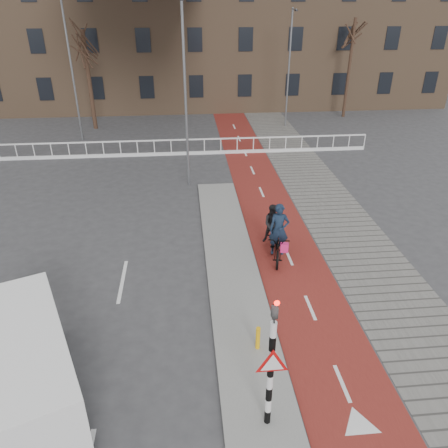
{
  "coord_description": "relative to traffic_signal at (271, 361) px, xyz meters",
  "views": [
    {
      "loc": [
        -2.18,
        -8.5,
        8.68
      ],
      "look_at": [
        -0.93,
        5.0,
        1.5
      ],
      "focal_mm": 35.0,
      "sensor_mm": 36.0,
      "label": 1
    }
  ],
  "objects": [
    {
      "name": "ground",
      "position": [
        0.6,
        2.02,
        -1.99
      ],
      "size": [
        120.0,
        120.0,
        0.0
      ],
      "primitive_type": "plane",
      "color": "#38383A",
      "rests_on": "ground"
    },
    {
      "name": "bike_lane",
      "position": [
        2.1,
        12.02,
        -1.98
      ],
      "size": [
        2.5,
        60.0,
        0.01
      ],
      "primitive_type": "cube",
      "color": "maroon",
      "rests_on": "ground"
    },
    {
      "name": "sidewalk",
      "position": [
        4.9,
        12.02,
        -1.98
      ],
      "size": [
        3.0,
        60.0,
        0.01
      ],
      "primitive_type": "cube",
      "color": "slate",
      "rests_on": "ground"
    },
    {
      "name": "curb_island",
      "position": [
        -0.1,
        6.02,
        -1.93
      ],
      "size": [
        1.8,
        16.0,
        0.12
      ],
      "primitive_type": "cube",
      "color": "gray",
      "rests_on": "ground"
    },
    {
      "name": "traffic_signal",
      "position": [
        0.0,
        0.0,
        0.0
      ],
      "size": [
        0.8,
        0.8,
        3.68
      ],
      "color": "black",
      "rests_on": "curb_island"
    },
    {
      "name": "bollard",
      "position": [
        0.15,
        2.33,
        -1.52
      ],
      "size": [
        0.12,
        0.12,
        0.7
      ],
      "primitive_type": "cylinder",
      "color": "#F6B20D",
      "rests_on": "curb_island"
    },
    {
      "name": "cyclist_near",
      "position": [
        1.64,
        6.94,
        -1.25
      ],
      "size": [
        1.13,
        2.22,
        2.18
      ],
      "rotation": [
        0.0,
        0.0,
        -0.19
      ],
      "color": "black",
      "rests_on": "bike_lane"
    },
    {
      "name": "cyclist_far",
      "position": [
        1.59,
        7.74,
        -1.24
      ],
      "size": [
        0.85,
        1.7,
        1.79
      ],
      "rotation": [
        0.0,
        0.0,
        -0.18
      ],
      "color": "black",
      "rests_on": "bike_lane"
    },
    {
      "name": "van",
      "position": [
        -5.44,
        1.13,
        -0.91
      ],
      "size": [
        3.58,
        5.12,
        2.04
      ],
      "rotation": [
        0.0,
        0.0,
        0.39
      ],
      "color": "white",
      "rests_on": "ground"
    },
    {
      "name": "railing",
      "position": [
        -4.4,
        19.02,
        -1.68
      ],
      "size": [
        28.0,
        0.1,
        0.99
      ],
      "color": "silver",
      "rests_on": "ground"
    },
    {
      "name": "townhouse_row",
      "position": [
        -2.4,
        34.02,
        5.82
      ],
      "size": [
        46.0,
        10.0,
        15.9
      ],
      "color": "#7F6047",
      "rests_on": "ground"
    },
    {
      "name": "tree_mid",
      "position": [
        -7.96,
        25.52,
        1.31
      ],
      "size": [
        0.29,
        0.29,
        6.6
      ],
      "primitive_type": "cylinder",
      "color": "black",
      "rests_on": "ground"
    },
    {
      "name": "tree_right",
      "position": [
        11.09,
        27.21,
        1.59
      ],
      "size": [
        0.22,
        0.22,
        7.15
      ],
      "primitive_type": "cylinder",
      "color": "black",
      "rests_on": "ground"
    },
    {
      "name": "streetlight_near",
      "position": [
        -1.45,
        14.33,
        2.32
      ],
      "size": [
        0.12,
        0.12,
        8.62
      ],
      "primitive_type": "cylinder",
      "color": "slate",
      "rests_on": "ground"
    },
    {
      "name": "streetlight_left",
      "position": [
        -8.38,
        22.78,
        2.47
      ],
      "size": [
        0.12,
        0.12,
        8.92
      ],
      "primitive_type": "cylinder",
      "color": "slate",
      "rests_on": "ground"
    },
    {
      "name": "streetlight_right",
      "position": [
        5.92,
        25.03,
        1.95
      ],
      "size": [
        0.12,
        0.12,
        7.88
      ],
      "primitive_type": "cylinder",
      "color": "slate",
      "rests_on": "ground"
    }
  ]
}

